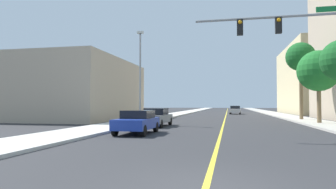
{
  "coord_description": "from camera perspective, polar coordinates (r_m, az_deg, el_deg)",
  "views": [
    {
      "loc": [
        0.49,
        -6.21,
        1.77
      ],
      "look_at": [
        -4.3,
        16.64,
        2.54
      ],
      "focal_mm": 31.15,
      "sensor_mm": 36.0,
      "label": 1
    }
  ],
  "objects": [
    {
      "name": "building_left_near",
      "position": [
        37.46,
        -20.5,
        0.8
      ],
      "size": [
        16.37,
        16.35,
        6.91
      ],
      "primitive_type": "cube",
      "color": "tan",
      "rests_on": "ground"
    },
    {
      "name": "palm_mid",
      "position": [
        28.82,
        27.36,
        4.08
      ],
      "size": [
        3.6,
        3.6,
        6.35
      ],
      "color": "brown",
      "rests_on": "sidewalk_right"
    },
    {
      "name": "building_right_far",
      "position": [
        62.01,
        28.34,
        2.57
      ],
      "size": [
        13.5,
        23.27,
        12.72
      ],
      "primitive_type": "cube",
      "color": "beige",
      "rests_on": "ground"
    },
    {
      "name": "street_lamp",
      "position": [
        25.87,
        -5.47,
        4.43
      ],
      "size": [
        0.56,
        0.28,
        8.08
      ],
      "color": "gray",
      "rests_on": "sidewalk_left"
    },
    {
      "name": "car_silver",
      "position": [
        53.38,
        13.02,
        -2.94
      ],
      "size": [
        2.06,
        4.29,
        1.48
      ],
      "rotation": [
        0.0,
        0.0,
        -0.05
      ],
      "color": "#BCBCC1",
      "rests_on": "ground"
    },
    {
      "name": "car_blue",
      "position": [
        17.57,
        -6.07,
        -5.26
      ],
      "size": [
        1.87,
        3.86,
        1.4
      ],
      "rotation": [
        0.0,
        0.0,
        3.14
      ],
      "color": "#1E389E",
      "rests_on": "ground"
    },
    {
      "name": "palm_far",
      "position": [
        35.03,
        24.5,
        6.57
      ],
      "size": [
        3.11,
        3.11,
        8.34
      ],
      "color": "brown",
      "rests_on": "sidewalk_right"
    },
    {
      "name": "car_gray",
      "position": [
        23.37,
        -2.36,
        -4.44
      ],
      "size": [
        1.88,
        4.43,
        1.44
      ],
      "rotation": [
        0.0,
        0.0,
        3.13
      ],
      "color": "slate",
      "rests_on": "ground"
    },
    {
      "name": "sidewalk_left",
      "position": [
        49.06,
        1.39,
        -3.88
      ],
      "size": [
        3.48,
        168.0,
        0.15
      ],
      "primitive_type": "cube",
      "color": "beige",
      "rests_on": "ground"
    },
    {
      "name": "traffic_signal_mast",
      "position": [
        16.67,
        26.28,
        9.16
      ],
      "size": [
        8.43,
        0.36,
        6.55
      ],
      "color": "gray",
      "rests_on": "sidewalk_right"
    },
    {
      "name": "sidewalk_right",
      "position": [
        48.89,
        21.2,
        -3.76
      ],
      "size": [
        3.48,
        168.0,
        0.15
      ],
      "primitive_type": "cube",
      "color": "#B2ADA3",
      "rests_on": "ground"
    },
    {
      "name": "lane_marking_center",
      "position": [
        48.25,
        11.28,
        -3.97
      ],
      "size": [
        0.16,
        144.0,
        0.01
      ],
      "primitive_type": "cube",
      "color": "yellow",
      "rests_on": "ground"
    },
    {
      "name": "ground",
      "position": [
        48.25,
        11.28,
        -3.97
      ],
      "size": [
        192.0,
        192.0,
        0.0
      ],
      "primitive_type": "plane",
      "color": "#2D2D30"
    }
  ]
}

